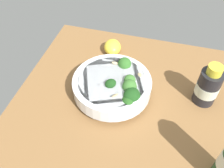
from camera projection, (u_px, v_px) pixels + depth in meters
ground_plane at (128, 113)px, 68.29cm from camera, size 64.01×64.01×4.46cm
bowl_of_broccoli at (113, 85)px, 67.38cm from camera, size 21.47×21.47×8.22cm
lemon_wedge at (112, 47)px, 80.79cm from camera, size 8.08×7.11×4.29cm
bottle_short at (208, 87)px, 64.56cm from camera, size 6.03×6.03×12.70cm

